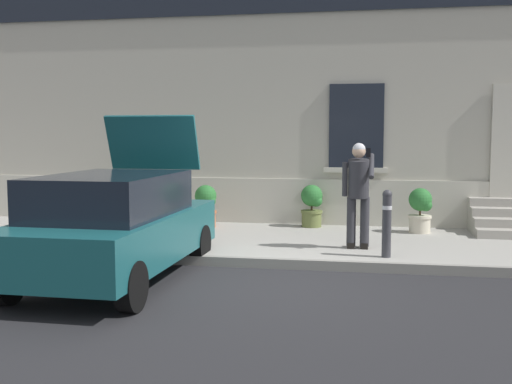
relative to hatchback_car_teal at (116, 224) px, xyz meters
name	(u,v)px	position (x,y,z in m)	size (l,w,h in m)	color
ground_plane	(260,283)	(1.98, 0.25, -0.80)	(80.00, 80.00, 0.00)	#232326
sidewalk	(286,242)	(1.98, 3.05, -0.72)	(24.00, 3.60, 0.15)	#99968E
curb_edge	(270,263)	(1.98, 1.19, -0.72)	(24.00, 0.12, 0.15)	gray
building_facade	(302,55)	(1.99, 5.54, 2.93)	(24.00, 1.52, 7.50)	#B2AD9E
hatchback_car_teal	(116,224)	(0.00, 0.00, 0.00)	(1.84, 4.09, 2.34)	#165156
bollard_near_person	(387,221)	(3.72, 1.60, -0.09)	(0.15, 0.15, 1.04)	#333338
bollard_far_left	(117,214)	(-0.66, 1.60, -0.09)	(0.15, 0.15, 1.04)	#333338
person_on_phone	(358,189)	(3.28, 2.21, 0.35)	(0.51, 0.49, 1.75)	#2D2D33
planter_charcoal	(114,201)	(-1.90, 4.38, -0.19)	(0.44, 0.44, 0.86)	#2D2D30
planter_terracotta	(206,205)	(0.21, 4.06, -0.19)	(0.44, 0.44, 0.86)	#B25B38
planter_olive	(312,205)	(2.32, 4.49, -0.19)	(0.44, 0.44, 0.86)	#606B38
planter_cream	(421,209)	(4.43, 4.11, -0.19)	(0.44, 0.44, 0.86)	beige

